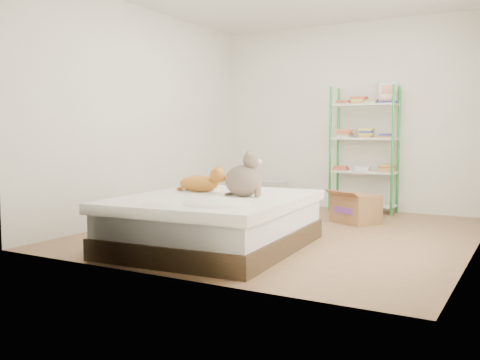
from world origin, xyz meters
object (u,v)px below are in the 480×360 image
Objects in this scene: bed at (215,222)px; white_bin at (274,193)px; grey_cat at (243,174)px; cardboard_box at (356,208)px; shelf_unit at (364,145)px; orange_cat at (199,182)px.

bed is 3.01m from white_bin.
grey_cat is 0.65× the size of cardboard_box.
shelf_unit is 1.19m from cardboard_box.
cardboard_box is 1.76× the size of white_bin.
bed is at bearing 92.92° from grey_cat.
white_bin is (-1.04, 2.80, -0.51)m from grey_cat.
orange_cat is at bearing 141.59° from bed.
bed is 5.50× the size of white_bin.
shelf_unit is 4.73× the size of white_bin.
orange_cat is 1.38× the size of white_bin.
cardboard_box is at bearing -32.33° from grey_cat.
orange_cat is 0.78× the size of cardboard_box.
orange_cat is at bearing -80.19° from white_bin.
cardboard_box reaches higher than white_bin.
grey_cat is 2.86m from shelf_unit.
grey_cat is at bearing -12.83° from orange_cat.
grey_cat is 3.03m from white_bin.
grey_cat is at bearing 17.15° from bed.
shelf_unit is 1.53m from white_bin.
orange_cat is 0.29× the size of shelf_unit.
bed is 3.06m from shelf_unit.
bed is 3.12× the size of cardboard_box.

